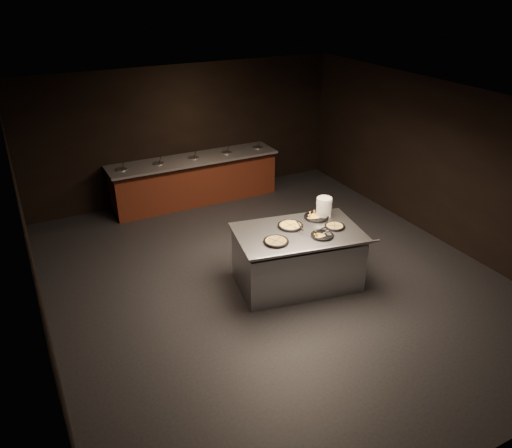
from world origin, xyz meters
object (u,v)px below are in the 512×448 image
object	(u,v)px
serving_counter	(297,259)
plate_stack	(324,207)
pan_cheese_whole	(290,226)
pan_veggie_whole	(276,241)

from	to	relation	value
serving_counter	plate_stack	bearing A→B (deg)	34.29
pan_cheese_whole	pan_veggie_whole	bearing A→B (deg)	-142.69
plate_stack	pan_cheese_whole	world-z (taller)	plate_stack
pan_veggie_whole	pan_cheese_whole	xyz separation A→B (m)	(0.46, 0.35, 0.00)
plate_stack	pan_veggie_whole	bearing A→B (deg)	-158.98
plate_stack	pan_veggie_whole	world-z (taller)	plate_stack
serving_counter	pan_cheese_whole	size ratio (longest dim) A/B	5.22
plate_stack	pan_veggie_whole	distance (m)	1.25
pan_veggie_whole	pan_cheese_whole	world-z (taller)	same
plate_stack	pan_cheese_whole	distance (m)	0.72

